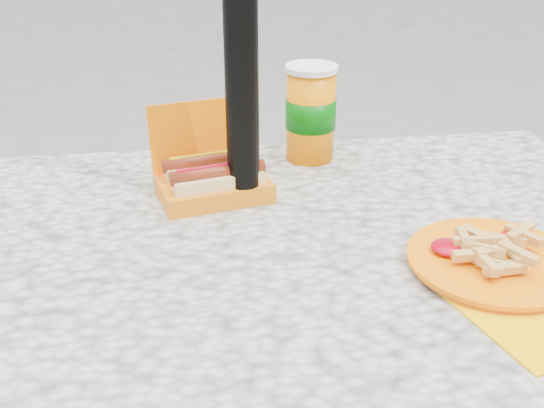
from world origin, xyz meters
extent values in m
cube|color=beige|center=(0.00, 0.00, 0.72)|extent=(1.20, 0.80, 0.05)
cylinder|color=black|center=(0.50, 0.30, 0.35)|extent=(0.07, 0.07, 0.70)
cube|color=#FF7400|center=(-0.05, 0.18, 0.76)|extent=(0.19, 0.14, 0.03)
cube|color=#FF7400|center=(-0.06, 0.24, 0.84)|extent=(0.17, 0.06, 0.11)
cube|color=#E9D18C|center=(-0.04, 0.15, 0.78)|extent=(0.15, 0.07, 0.04)
cylinder|color=maroon|center=(-0.04, 0.15, 0.80)|extent=(0.15, 0.05, 0.02)
cylinder|color=#970010|center=(-0.04, 0.15, 0.81)|extent=(0.13, 0.03, 0.01)
cube|color=#E9D18C|center=(-0.05, 0.21, 0.78)|extent=(0.15, 0.07, 0.04)
cylinder|color=maroon|center=(-0.05, 0.21, 0.80)|extent=(0.15, 0.05, 0.02)
cylinder|color=#BC9100|center=(-0.05, 0.21, 0.81)|extent=(0.13, 0.03, 0.01)
cube|color=#FFBB00|center=(0.32, -0.19, 0.75)|extent=(0.22, 0.22, 0.00)
cylinder|color=#FF7400|center=(0.30, -0.09, 0.76)|extent=(0.22, 0.22, 0.01)
cylinder|color=#FF7400|center=(0.30, -0.09, 0.76)|extent=(0.23, 0.23, 0.01)
cube|color=#E5A64E|center=(0.29, -0.09, 0.77)|extent=(0.05, 0.04, 0.01)
cube|color=#E5A64E|center=(0.29, -0.10, 0.78)|extent=(0.06, 0.02, 0.01)
cube|color=#E5A64E|center=(0.27, -0.12, 0.78)|extent=(0.02, 0.06, 0.01)
cube|color=#E5A64E|center=(0.30, -0.12, 0.77)|extent=(0.05, 0.03, 0.01)
cube|color=#E5A64E|center=(0.35, -0.07, 0.78)|extent=(0.04, 0.05, 0.01)
cube|color=#E5A64E|center=(0.29, -0.08, 0.79)|extent=(0.05, 0.02, 0.01)
cube|color=#E5A64E|center=(0.33, -0.07, 0.78)|extent=(0.05, 0.04, 0.01)
cube|color=#E5A64E|center=(0.29, -0.13, 0.78)|extent=(0.06, 0.02, 0.01)
cube|color=#E5A64E|center=(0.32, -0.12, 0.79)|extent=(0.04, 0.05, 0.01)
cube|color=#E5A64E|center=(0.28, -0.10, 0.78)|extent=(0.05, 0.04, 0.01)
cube|color=#E5A64E|center=(0.27, -0.06, 0.78)|extent=(0.02, 0.06, 0.01)
cube|color=#E5A64E|center=(0.28, -0.07, 0.78)|extent=(0.06, 0.02, 0.01)
cube|color=#E5A64E|center=(0.31, -0.06, 0.77)|extent=(0.05, 0.03, 0.01)
cube|color=#E5A64E|center=(0.35, -0.06, 0.78)|extent=(0.05, 0.04, 0.01)
cube|color=#E5A64E|center=(0.29, -0.06, 0.78)|extent=(0.04, 0.05, 0.01)
cube|color=#E5A64E|center=(0.32, -0.10, 0.78)|extent=(0.01, 0.05, 0.01)
cube|color=#E5A64E|center=(0.27, -0.10, 0.78)|extent=(0.05, 0.01, 0.01)
ellipsoid|color=#970010|center=(0.25, -0.06, 0.77)|extent=(0.05, 0.05, 0.01)
cube|color=#AC030B|center=(0.31, -0.07, 0.78)|extent=(0.08, 0.07, 0.00)
cylinder|color=#FF8100|center=(0.14, 0.32, 0.83)|extent=(0.09, 0.09, 0.16)
cylinder|color=#015804|center=(0.14, 0.32, 0.84)|extent=(0.09, 0.09, 0.05)
cylinder|color=white|center=(0.14, 0.32, 0.92)|extent=(0.09, 0.09, 0.01)
camera|label=1|loc=(-0.09, -0.81, 1.22)|focal=45.00mm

